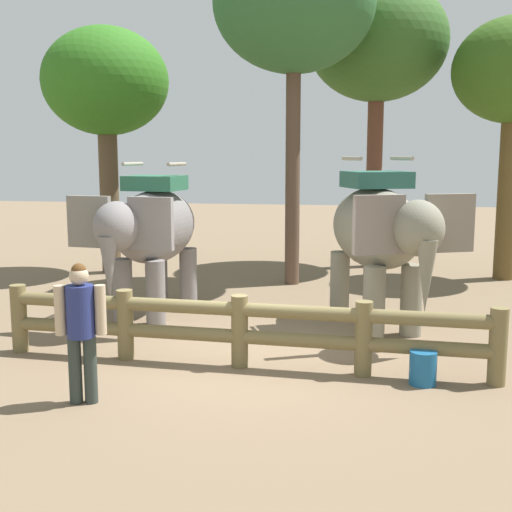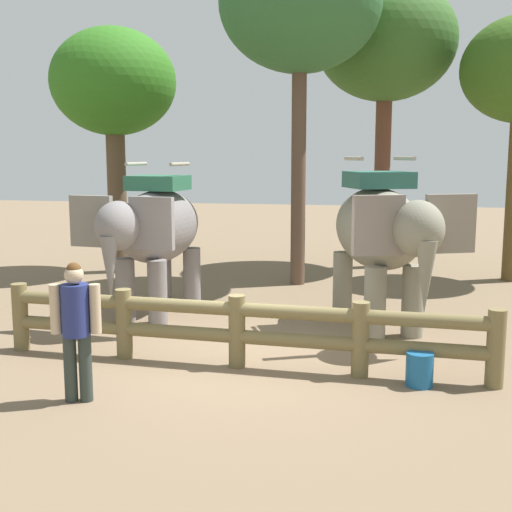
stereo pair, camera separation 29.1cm
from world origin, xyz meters
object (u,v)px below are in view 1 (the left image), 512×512
Objects in this scene: elephant_near_left at (151,231)px; tree_deep_back at (294,5)px; tree_back_center at (106,85)px; log_fence at (240,326)px; tourist_woman_in_black at (81,323)px; tree_far_left at (378,44)px; feed_bucket at (423,368)px; elephant_center at (380,233)px.

tree_deep_back reaches higher than elephant_near_left.
tree_back_center is at bearing 120.69° from elephant_near_left.
log_fence is at bearing -90.42° from tree_deep_back.
tree_deep_back is (0.05, 6.21, 5.69)m from log_fence.
log_fence is at bearing 45.65° from tourist_woman_in_black.
tree_deep_back reaches higher than tree_far_left.
tree_deep_back is (1.68, 7.89, 5.29)m from tourist_woman_in_black.
log_fence is 1.18× the size of tree_back_center.
tree_back_center reaches higher than feed_bucket.
elephant_center is 5.59m from tourist_woman_in_black.
log_fence is 2.04× the size of elephant_center.
tourist_woman_in_black is 0.22× the size of tree_deep_back.
tree_deep_back is (-1.95, 3.68, 4.62)m from elephant_center.
log_fence is at bearing -50.67° from elephant_near_left.
elephant_near_left is at bearing 147.80° from feed_bucket.
log_fence is 9.34m from tree_back_center.
tree_deep_back reaches higher than elephant_center.
elephant_center is at bearing -33.27° from tree_back_center.
tree_far_left is (3.55, 10.64, 4.83)m from tourist_woman_in_black.
elephant_near_left is at bearing -123.09° from tree_far_left.
tourist_woman_in_black is (0.56, -4.34, -0.61)m from elephant_near_left.
tree_deep_back is at bearing 110.93° from feed_bucket.
tourist_woman_in_black is 9.86m from tree_back_center.
log_fence is 0.92× the size of tree_deep_back.
tree_back_center reaches higher than elephant_center.
tree_far_left is at bearing 71.55° from tourist_woman_in_black.
tree_deep_back is at bearing 57.77° from elephant_near_left.
tree_back_center is 5.07m from tree_deep_back.
log_fence is 10.56m from tree_far_left.
log_fence reaches higher than feed_bucket.
elephant_center is 0.45× the size of tree_deep_back.
tree_back_center reaches higher than elephant_near_left.
tree_back_center is at bearing 109.72° from tourist_woman_in_black.
elephant_center is at bearing 49.23° from tourist_woman_in_black.
tree_far_left is 3.37m from tree_deep_back.
tree_far_left reaches higher than elephant_center.
tree_deep_back is 9.25m from feed_bucket.
tourist_woman_in_black is at bearing -70.28° from tree_back_center.
tree_back_center is at bearing -162.91° from tree_far_left.
tourist_woman_in_black is 0.23× the size of tree_far_left.
elephant_near_left is 6.28m from tree_deep_back.
tree_deep_back is at bearing 89.58° from log_fence.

